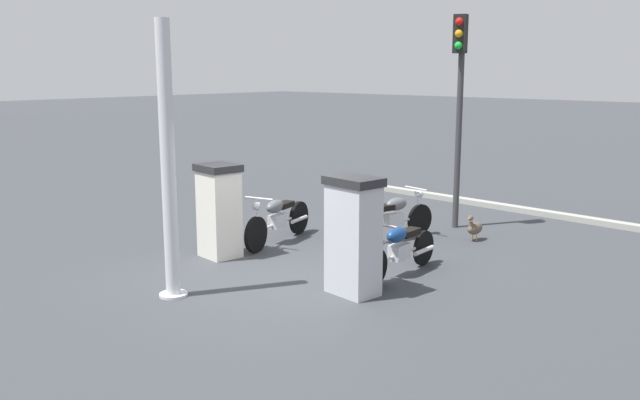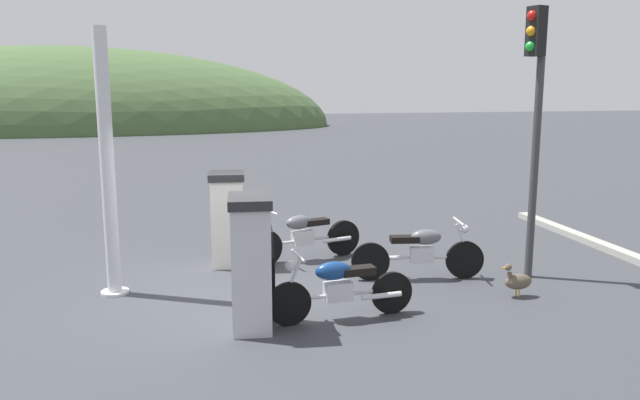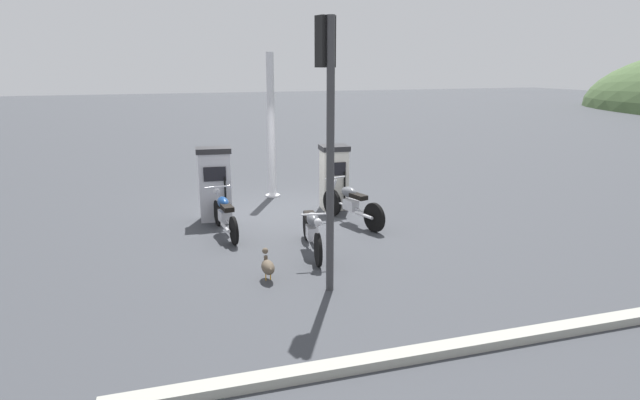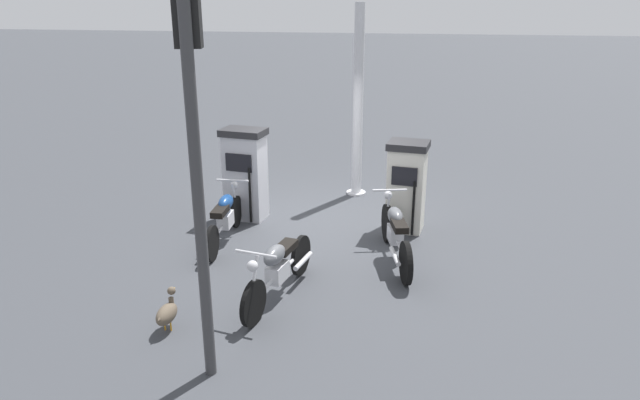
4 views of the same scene
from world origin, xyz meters
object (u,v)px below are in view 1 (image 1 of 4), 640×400
at_px(fuel_pump_far, 219,210).
at_px(roadside_traffic_light, 459,86).
at_px(motorcycle_far_pump, 278,219).
at_px(canopy_support_pole, 168,168).
at_px(motorcycle_extra, 393,217).
at_px(motorcycle_near_pump, 400,247).
at_px(fuel_pump_near, 353,235).
at_px(wandering_duck, 475,228).

relative_size(fuel_pump_far, roadside_traffic_light, 0.38).
height_order(motorcycle_far_pump, canopy_support_pole, canopy_support_pole).
relative_size(fuel_pump_far, motorcycle_extra, 0.76).
distance_m(fuel_pump_far, motorcycle_near_pump, 3.14).
xyz_separation_m(fuel_pump_near, roadside_traffic_light, (4.50, 1.05, 1.96)).
bearing_deg(fuel_pump_near, wandering_duck, 3.57).
bearing_deg(wandering_duck, motorcycle_extra, 132.35).
relative_size(fuel_pump_far, canopy_support_pole, 0.42).
xyz_separation_m(motorcycle_near_pump, canopy_support_pole, (-2.91, 1.81, 1.37)).
bearing_deg(motorcycle_far_pump, canopy_support_pole, -161.61).
distance_m(motorcycle_extra, canopy_support_pole, 4.83).
height_order(motorcycle_extra, canopy_support_pole, canopy_support_pole).
distance_m(motorcycle_far_pump, wandering_duck, 3.65).
distance_m(fuel_pump_far, motorcycle_far_pump, 1.34).
relative_size(fuel_pump_far, wandering_duck, 3.13).
xyz_separation_m(motorcycle_near_pump, motorcycle_extra, (1.70, 1.37, 0.00)).
xyz_separation_m(motorcycle_near_pump, motorcycle_far_pump, (0.15, 2.83, -0.00)).
relative_size(motorcycle_near_pump, motorcycle_extra, 0.96).
relative_size(fuel_pump_near, roadside_traffic_light, 0.41).
bearing_deg(motorcycle_far_pump, roadside_traffic_light, -28.94).
distance_m(fuel_pump_far, roadside_traffic_light, 5.26).
distance_m(fuel_pump_far, motorcycle_extra, 3.24).
height_order(motorcycle_near_pump, roadside_traffic_light, roadside_traffic_light).
height_order(motorcycle_far_pump, wandering_duck, motorcycle_far_pump).
relative_size(motorcycle_extra, wandering_duck, 4.09).
height_order(roadside_traffic_light, canopy_support_pole, roadside_traffic_light).
xyz_separation_m(fuel_pump_far, motorcycle_far_pump, (1.29, -0.08, -0.35)).
height_order(fuel_pump_far, motorcycle_extra, fuel_pump_far).
bearing_deg(motorcycle_near_pump, fuel_pump_near, -179.93).
bearing_deg(canopy_support_pole, wandering_duck, -15.55).
xyz_separation_m(fuel_pump_near, fuel_pump_far, (0.00, 2.91, -0.05)).
bearing_deg(canopy_support_pole, motorcycle_far_pump, 18.39).
height_order(motorcycle_near_pump, wandering_duck, motorcycle_near_pump).
bearing_deg(motorcycle_extra, motorcycle_far_pump, 136.64).
distance_m(fuel_pump_far, canopy_support_pole, 2.33).
xyz_separation_m(motorcycle_near_pump, roadside_traffic_light, (3.36, 1.05, 2.35)).
bearing_deg(roadside_traffic_light, fuel_pump_far, 157.55).
height_order(fuel_pump_near, motorcycle_extra, fuel_pump_near).
bearing_deg(fuel_pump_far, motorcycle_extra, -28.56).
xyz_separation_m(fuel_pump_far, motorcycle_extra, (2.83, -1.54, -0.35)).
xyz_separation_m(fuel_pump_near, motorcycle_near_pump, (1.13, 0.00, -0.40)).
bearing_deg(motorcycle_extra, fuel_pump_near, -154.18).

